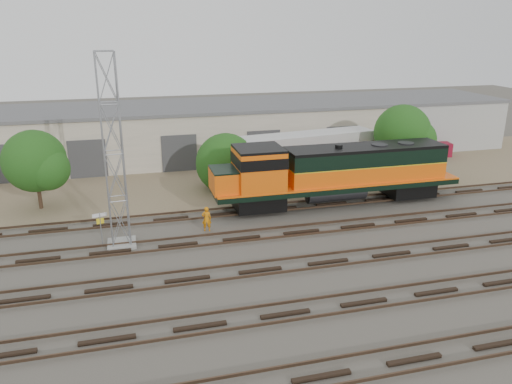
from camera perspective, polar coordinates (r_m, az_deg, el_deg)
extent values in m
plane|color=#47423A|center=(31.44, 6.13, -5.70)|extent=(140.00, 140.00, 0.00)
cube|color=#726047|center=(44.88, -0.59, 1.93)|extent=(80.00, 16.00, 0.02)
cube|color=black|center=(22.12, 17.63, -17.79)|extent=(80.00, 2.40, 0.14)
cube|color=#4C3828|center=(21.55, 18.76, -18.56)|extent=(80.00, 0.08, 0.14)
cube|color=#4C3828|center=(22.55, 16.63, -16.48)|extent=(80.00, 0.08, 0.14)
cube|color=black|center=(25.34, 12.21, -12.24)|extent=(80.00, 2.40, 0.14)
cube|color=#4C3828|center=(24.70, 13.02, -12.79)|extent=(80.00, 0.08, 0.14)
cube|color=#4C3828|center=(25.84, 11.49, -11.17)|extent=(80.00, 0.08, 0.14)
cube|color=black|center=(28.90, 8.23, -7.92)|extent=(80.00, 2.40, 0.14)
cube|color=#4C3828|center=(28.22, 8.83, -8.32)|extent=(80.00, 0.08, 0.14)
cube|color=#4C3828|center=(29.46, 7.68, -7.06)|extent=(80.00, 0.08, 0.14)
cube|color=black|center=(32.69, 5.21, -4.55)|extent=(80.00, 2.40, 0.14)
cube|color=#4C3828|center=(31.99, 5.67, -4.83)|extent=(80.00, 0.08, 0.14)
cube|color=#4C3828|center=(33.29, 4.78, -3.84)|extent=(80.00, 0.08, 0.14)
cube|color=black|center=(36.65, 2.85, -1.89)|extent=(80.00, 2.40, 0.14)
cube|color=#4C3828|center=(35.93, 3.21, -2.08)|extent=(80.00, 0.08, 0.14)
cube|color=#4C3828|center=(37.27, 2.51, -1.30)|extent=(80.00, 0.08, 0.14)
cube|color=beige|center=(51.84, -2.77, 7.02)|extent=(58.00, 10.00, 5.00)
cube|color=#59595B|center=(51.38, -2.82, 9.92)|extent=(58.40, 10.40, 0.30)
cube|color=#999993|center=(56.17, 21.09, 6.71)|extent=(14.00, 0.10, 5.00)
cube|color=#333335|center=(46.16, -18.67, 3.59)|extent=(3.20, 0.12, 3.40)
cube|color=#333335|center=(46.24, -8.74, 4.39)|extent=(3.20, 0.12, 3.40)
cube|color=#333335|center=(47.68, 0.88, 5.03)|extent=(3.20, 0.12, 3.40)
cube|color=#333335|center=(50.36, 9.73, 5.50)|extent=(3.20, 0.12, 3.40)
cube|color=#333335|center=(54.11, 17.52, 5.81)|extent=(3.20, 0.12, 3.40)
cube|color=black|center=(35.94, 0.30, -1.00)|extent=(3.50, 2.63, 1.09)
cube|color=black|center=(40.59, 16.96, 0.49)|extent=(3.50, 2.63, 1.09)
cube|color=black|center=(37.63, 9.20, 0.85)|extent=(18.61, 3.28, 0.38)
cylinder|color=black|center=(37.84, 9.14, -0.13)|extent=(4.60, 1.20, 1.20)
cube|color=#EC5A0B|center=(38.30, 12.27, 2.31)|extent=(12.04, 2.85, 1.31)
cube|color=black|center=(37.99, 12.39, 4.05)|extent=(12.04, 2.85, 1.09)
cube|color=black|center=(37.84, 12.46, 5.01)|extent=(12.04, 2.85, 0.22)
cube|color=#EC5A0B|center=(35.22, 0.31, 2.61)|extent=(3.28, 3.28, 2.85)
cube|color=black|center=(34.84, 0.31, 5.00)|extent=(3.28, 3.28, 0.18)
cube|color=#EC5A0B|center=(34.87, -3.70, 1.28)|extent=(1.75, 2.63, 1.53)
cube|color=gray|center=(31.91, -15.08, -5.70)|extent=(1.70, 1.70, 0.20)
cylinder|color=gray|center=(30.59, -16.95, 4.52)|extent=(0.08, 0.08, 11.33)
cylinder|color=gray|center=(30.56, -15.01, 4.68)|extent=(0.08, 0.08, 11.33)
cylinder|color=gray|center=(29.58, -17.01, 4.05)|extent=(0.08, 0.08, 11.33)
cylinder|color=gray|center=(29.55, -15.00, 4.22)|extent=(0.08, 0.08, 11.33)
cylinder|color=gray|center=(31.81, -17.29, -4.08)|extent=(0.07, 0.07, 2.14)
cube|color=white|center=(31.48, -17.45, -2.53)|extent=(0.86, 0.25, 0.21)
cube|color=yellow|center=(31.62, -17.38, -3.19)|extent=(0.43, 0.14, 0.34)
imported|color=orange|center=(32.73, -5.67, -3.07)|extent=(0.68, 0.51, 1.69)
cube|color=silver|center=(43.82, 5.56, 4.95)|extent=(13.03, 4.37, 2.66)
cube|color=black|center=(46.89, 10.90, 2.94)|extent=(2.69, 2.78, 0.98)
cube|color=black|center=(41.42, 0.11, 1.41)|extent=(0.15, 0.15, 1.28)
cube|color=black|center=(43.16, -0.91, 2.12)|extent=(0.15, 0.15, 1.28)
cube|color=navy|center=(52.90, 19.30, 4.29)|extent=(1.86, 1.79, 1.50)
cube|color=maroon|center=(54.87, 20.55, 4.58)|extent=(1.69, 1.61, 1.40)
cylinder|color=#382619|center=(39.77, -23.50, -0.34)|extent=(0.28, 0.28, 2.05)
sphere|color=#214B15|center=(39.08, -23.98, 3.26)|extent=(4.47, 4.47, 4.47)
sphere|color=#214B15|center=(38.41, -22.73, 2.48)|extent=(3.13, 3.13, 3.13)
cylinder|color=#382619|center=(41.25, -3.41, 0.69)|extent=(0.33, 0.33, 0.45)
sphere|color=#214B15|center=(40.70, -3.46, 3.30)|extent=(4.91, 4.91, 4.91)
sphere|color=#214B15|center=(40.33, -1.87, 2.45)|extent=(3.44, 3.44, 3.44)
cylinder|color=#382619|center=(45.44, 16.04, 2.97)|extent=(0.28, 0.28, 2.40)
sphere|color=#214B15|center=(44.79, 16.37, 6.52)|extent=(4.81, 4.81, 4.81)
sphere|color=#214B15|center=(44.79, 17.84, 5.75)|extent=(3.37, 3.37, 3.37)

